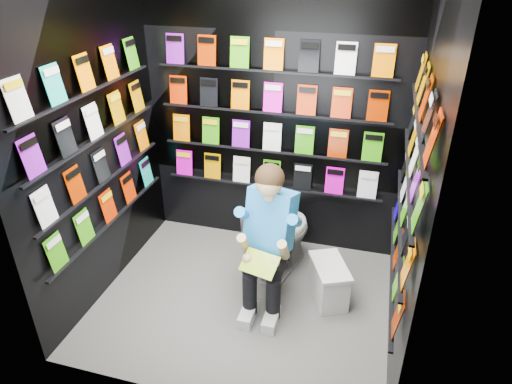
# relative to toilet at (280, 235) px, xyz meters

# --- Properties ---
(floor) EXTENTS (2.40, 2.40, 0.00)m
(floor) POSITION_rel_toilet_xyz_m (-0.20, -0.52, -0.37)
(floor) COLOR #5B5C59
(floor) RESTS_ON ground
(wall_back) EXTENTS (2.40, 0.04, 2.60)m
(wall_back) POSITION_rel_toilet_xyz_m (-0.20, 0.48, 0.93)
(wall_back) COLOR black
(wall_back) RESTS_ON floor
(wall_front) EXTENTS (2.40, 0.04, 2.60)m
(wall_front) POSITION_rel_toilet_xyz_m (-0.20, -1.52, 0.93)
(wall_front) COLOR black
(wall_front) RESTS_ON floor
(wall_left) EXTENTS (0.04, 2.00, 2.60)m
(wall_left) POSITION_rel_toilet_xyz_m (-1.40, -0.52, 0.93)
(wall_left) COLOR black
(wall_left) RESTS_ON floor
(wall_right) EXTENTS (0.04, 2.00, 2.60)m
(wall_right) POSITION_rel_toilet_xyz_m (1.00, -0.52, 0.93)
(wall_right) COLOR black
(wall_right) RESTS_ON floor
(comics_back) EXTENTS (2.10, 0.06, 1.37)m
(comics_back) POSITION_rel_toilet_xyz_m (-0.20, 0.45, 0.94)
(comics_back) COLOR red
(comics_back) RESTS_ON wall_back
(comics_left) EXTENTS (0.06, 1.70, 1.37)m
(comics_left) POSITION_rel_toilet_xyz_m (-1.37, -0.52, 0.94)
(comics_left) COLOR red
(comics_left) RESTS_ON wall_left
(comics_right) EXTENTS (0.06, 1.70, 1.37)m
(comics_right) POSITION_rel_toilet_xyz_m (0.97, -0.52, 0.94)
(comics_right) COLOR red
(comics_right) RESTS_ON wall_right
(toilet) EXTENTS (0.58, 0.83, 0.73)m
(toilet) POSITION_rel_toilet_xyz_m (0.00, 0.00, 0.00)
(toilet) COLOR silver
(toilet) RESTS_ON floor
(longbox) EXTENTS (0.39, 0.48, 0.32)m
(longbox) POSITION_rel_toilet_xyz_m (0.49, -0.30, -0.21)
(longbox) COLOR silver
(longbox) RESTS_ON floor
(longbox_lid) EXTENTS (0.41, 0.51, 0.03)m
(longbox_lid) POSITION_rel_toilet_xyz_m (0.49, -0.30, -0.03)
(longbox_lid) COLOR silver
(longbox_lid) RESTS_ON longbox
(reader) EXTENTS (0.66, 0.83, 1.35)m
(reader) POSITION_rel_toilet_xyz_m (0.00, -0.38, 0.39)
(reader) COLOR #2677C4
(reader) RESTS_ON toilet
(held_comic) EXTENTS (0.31, 0.22, 0.12)m
(held_comic) POSITION_rel_toilet_xyz_m (0.00, -0.73, 0.21)
(held_comic) COLOR green
(held_comic) RESTS_ON reader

